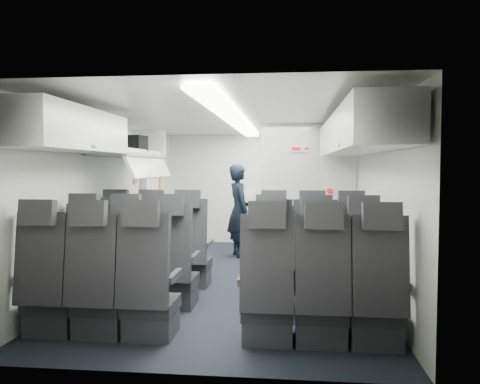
% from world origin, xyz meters
% --- Properties ---
extents(cabin_shell, '(3.41, 6.01, 2.16)m').
position_xyz_m(cabin_shell, '(0.00, 0.00, 1.12)').
color(cabin_shell, black).
rests_on(cabin_shell, ground).
extents(seat_row_front, '(3.33, 0.56, 1.24)m').
position_xyz_m(seat_row_front, '(-0.00, -0.53, 0.40)').
color(seat_row_front, '#242326').
rests_on(seat_row_front, cabin_shell).
extents(seat_row_mid, '(3.33, 0.56, 1.24)m').
position_xyz_m(seat_row_mid, '(-0.00, -1.43, 0.40)').
color(seat_row_mid, '#242326').
rests_on(seat_row_mid, cabin_shell).
extents(seat_row_rear, '(3.33, 0.56, 1.24)m').
position_xyz_m(seat_row_rear, '(-0.00, -2.33, 0.40)').
color(seat_row_rear, '#242326').
rests_on(seat_row_rear, cabin_shell).
extents(overhead_bin_left_rear, '(0.53, 1.80, 0.40)m').
position_xyz_m(overhead_bin_left_rear, '(-1.40, -2.00, 1.86)').
color(overhead_bin_left_rear, white).
rests_on(overhead_bin_left_rear, cabin_shell).
extents(overhead_bin_left_front_open, '(0.64, 1.70, 0.72)m').
position_xyz_m(overhead_bin_left_front_open, '(-1.44, -0.25, 1.74)').
color(overhead_bin_left_front_open, '#9E9E93').
rests_on(overhead_bin_left_front_open, cabin_shell).
extents(overhead_bin_right_rear, '(0.53, 1.80, 0.40)m').
position_xyz_m(overhead_bin_right_rear, '(1.40, -2.00, 1.86)').
color(overhead_bin_right_rear, white).
rests_on(overhead_bin_right_rear, cabin_shell).
extents(overhead_bin_right_front, '(0.53, 1.70, 0.40)m').
position_xyz_m(overhead_bin_right_front, '(1.40, -0.25, 1.86)').
color(overhead_bin_right_front, white).
rests_on(overhead_bin_right_front, cabin_shell).
extents(bulkhead_partition, '(1.40, 0.15, 2.13)m').
position_xyz_m(bulkhead_partition, '(0.98, 0.80, 1.08)').
color(bulkhead_partition, silver).
rests_on(bulkhead_partition, cabin_shell).
extents(galley_unit, '(0.85, 0.52, 1.90)m').
position_xyz_m(galley_unit, '(0.95, 2.72, 0.95)').
color(galley_unit, '#939399').
rests_on(galley_unit, cabin_shell).
extents(boarding_door, '(0.12, 1.27, 1.86)m').
position_xyz_m(boarding_door, '(-1.64, 1.55, 0.95)').
color(boarding_door, silver).
rests_on(boarding_door, cabin_shell).
extents(flight_attendant, '(0.56, 0.67, 1.56)m').
position_xyz_m(flight_attendant, '(-0.14, 1.55, 0.78)').
color(flight_attendant, black).
rests_on(flight_attendant, ground).
extents(carry_on_bag, '(0.43, 0.33, 0.23)m').
position_xyz_m(carry_on_bag, '(-1.42, -0.16, 1.81)').
color(carry_on_bag, black).
rests_on(carry_on_bag, overhead_bin_left_front_open).
extents(papers, '(0.20, 0.08, 0.14)m').
position_xyz_m(papers, '(0.05, 1.50, 1.09)').
color(papers, white).
rests_on(papers, flight_attendant).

